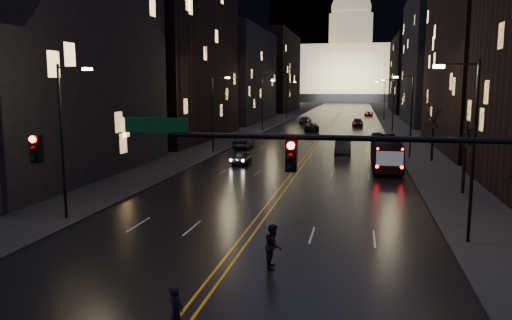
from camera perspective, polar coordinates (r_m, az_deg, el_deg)
The scene contains 35 objects.
ground at distance 18.13m, azimuth -7.67°, elevation -17.03°, with size 900.00×900.00×0.00m, color black.
road at distance 145.72m, azimuth 9.52°, elevation 5.29°, with size 20.00×320.00×0.02m, color black.
sidewalk_left at distance 146.92m, azimuth 4.03°, elevation 5.44°, with size 8.00×320.00×0.16m, color black.
sidewalk_right at distance 145.86m, azimuth 15.04°, elevation 5.15°, with size 8.00×320.00×0.16m, color black.
center_line at distance 145.72m, azimuth 9.52°, elevation 5.30°, with size 0.62×320.00×0.01m, color orange.
building_left_near at distance 45.98m, azimuth -24.16°, elevation 11.76°, with size 12.00×28.00×22.00m, color black.
building_left_mid at distance 74.57m, azimuth -9.47°, elevation 13.14°, with size 12.00×30.00×28.00m, color black.
building_left_far at distance 110.66m, azimuth -2.24°, elevation 9.61°, with size 12.00×34.00×20.00m, color black.
building_left_dist at distance 157.71m, azimuth 2.01°, elevation 9.99°, with size 12.00×40.00×24.00m, color black.
building_right_mid at distance 108.64m, azimuth 20.21°, elevation 10.71°, with size 12.00×34.00×26.00m, color black.
building_right_dist at distance 156.21m, azimuth 17.59°, elevation 9.26°, with size 12.00×40.00×22.00m, color black.
mountain_ridge at distance 401.01m, azimuth 17.19°, elevation 16.30°, with size 520.00×60.00×130.00m, color black.
capitol at distance 265.63m, azimuth 10.65°, elevation 10.34°, with size 90.00×50.00×58.50m.
traffic_signal at distance 15.64m, azimuth 12.83°, elevation -1.60°, with size 17.29×0.45×7.00m.
streetlamp_right_near at distance 26.09m, azimuth 23.27°, elevation 1.85°, with size 2.13×0.25×9.00m.
streetlamp_left_near at distance 30.34m, azimuth -21.04°, elevation 2.80°, with size 2.13×0.25×9.00m.
streetlamp_right_mid at distance 55.72m, azimuth 17.16°, elevation 5.32°, with size 2.13×0.25×9.00m.
streetlamp_left_mid at distance 57.83m, azimuth -4.79°, elevation 5.76°, with size 2.13×0.25×9.00m.
streetlamp_right_far at distance 85.61m, azimuth 15.29°, elevation 6.36°, with size 2.13×0.25×9.00m.
streetlamp_left_far at distance 87.00m, azimuth 0.84°, elevation 6.69°, with size 2.13×0.25×9.00m.
streetlamp_right_dist at distance 115.56m, azimuth 14.39°, elevation 6.86°, with size 2.13×0.25×9.00m.
streetlamp_left_dist at distance 116.59m, azimuth 3.63°, elevation 7.12°, with size 2.13×0.25×9.00m.
tree_right_mid at distance 38.28m, azimuth 22.89°, elevation 2.92°, with size 2.40×2.40×6.65m.
tree_right_far at distance 54.02m, azimuth 19.65°, elevation 4.52°, with size 2.40×2.40×6.65m.
bus at distance 48.86m, azimuth 14.63°, elevation 0.80°, with size 2.52×10.75×2.99m, color black.
oncoming_car_a at distance 49.95m, azimuth -1.63°, elevation 0.31°, with size 1.65×4.09×1.39m, color black.
oncoming_car_b at distance 62.66m, azimuth -1.35°, elevation 2.10°, with size 1.77×5.08×1.67m, color black.
oncoming_car_c at distance 87.54m, azimuth 6.38°, elevation 3.81°, with size 2.50×5.42×1.51m, color black.
oncoming_car_d at distance 103.30m, azimuth 5.65°, elevation 4.55°, with size 2.23×5.50×1.59m, color black.
receding_car_a at distance 56.90m, azimuth 9.91°, elevation 1.33°, with size 1.77×5.08×1.67m, color black.
receding_car_b at distance 71.65m, azimuth 13.71°, elevation 2.58°, with size 1.73×4.30×1.46m, color black.
receding_car_c at distance 98.18m, azimuth 11.54°, elevation 4.19°, with size 2.10×5.17×1.50m, color black.
receding_car_d at distance 133.57m, azimuth 12.76°, elevation 5.18°, with size 2.06×4.46×1.24m, color black.
pedestrian_a at distance 16.17m, azimuth -9.11°, elevation -16.94°, with size 0.63×0.42×1.74m, color black.
pedestrian_b at distance 21.79m, azimuth 2.00°, elevation -9.77°, with size 0.94×0.51×1.93m, color black.
Camera 1 is at (5.55, -15.41, 7.78)m, focal length 35.00 mm.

